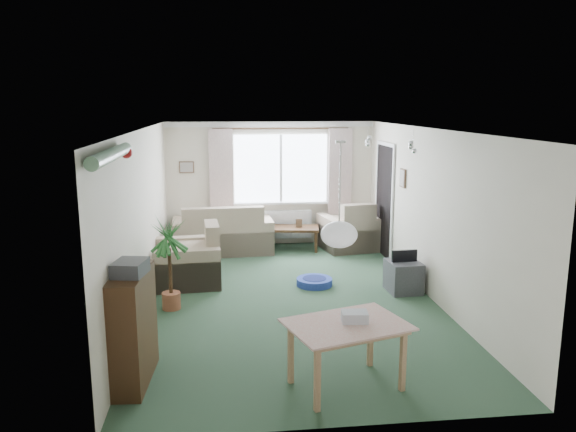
{
  "coord_description": "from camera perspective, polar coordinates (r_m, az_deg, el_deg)",
  "views": [
    {
      "loc": [
        -0.92,
        -7.55,
        2.74
      ],
      "look_at": [
        0.0,
        0.3,
        1.15
      ],
      "focal_mm": 35.0,
      "sensor_mm": 36.0,
      "label": 1
    }
  ],
  "objects": [
    {
      "name": "gift_box",
      "position": [
        5.57,
        6.78,
        -10.22
      ],
      "size": [
        0.27,
        0.2,
        0.12
      ],
      "primitive_type": "cube",
      "rotation": [
        0.0,
        0.0,
        -0.1
      ],
      "color": "silver",
      "rests_on": "dining_table"
    },
    {
      "name": "ground",
      "position": [
        8.08,
        0.25,
        -8.44
      ],
      "size": [
        6.5,
        6.5,
        0.0
      ],
      "primitive_type": "plane",
      "color": "#2A4630"
    },
    {
      "name": "curtain_right",
      "position": [
        11.01,
        5.29,
        3.66
      ],
      "size": [
        0.45,
        0.08,
        2.0
      ],
      "primitive_type": "cube",
      "color": "beige"
    },
    {
      "name": "tv_cube",
      "position": [
        8.5,
        11.65,
        -6.04
      ],
      "size": [
        0.49,
        0.53,
        0.46
      ],
      "primitive_type": "cube",
      "rotation": [
        0.0,
        0.0,
        0.06
      ],
      "color": "#3F3F44",
      "rests_on": "ground"
    },
    {
      "name": "bauble_cluster_b",
      "position": [
        7.69,
        12.56,
        7.23
      ],
      "size": [
        0.2,
        0.2,
        0.2
      ],
      "primitive_type": "sphere",
      "color": "silver"
    },
    {
      "name": "curtain_left",
      "position": [
        10.78,
        -6.79,
        3.46
      ],
      "size": [
        0.45,
        0.08,
        2.0
      ],
      "primitive_type": "cube",
      "color": "beige"
    },
    {
      "name": "sofa",
      "position": [
        10.55,
        -6.67,
        -1.2
      ],
      "size": [
        1.87,
        1.06,
        0.91
      ],
      "primitive_type": "cube",
      "rotation": [
        0.0,
        0.0,
        3.19
      ],
      "color": "#BAAF8C",
      "rests_on": "ground"
    },
    {
      "name": "coffee_table",
      "position": [
        10.68,
        0.5,
        -2.28
      ],
      "size": [
        1.04,
        0.68,
        0.44
      ],
      "primitive_type": "cube",
      "rotation": [
        0.0,
        0.0,
        -0.15
      ],
      "color": "black",
      "rests_on": "ground"
    },
    {
      "name": "dining_table",
      "position": [
        5.66,
        5.91,
        -13.98
      ],
      "size": [
        1.18,
        0.95,
        0.64
      ],
      "primitive_type": "cube",
      "rotation": [
        0.0,
        0.0,
        0.3
      ],
      "color": "tan",
      "rests_on": "ground"
    },
    {
      "name": "doorway",
      "position": [
        10.32,
        9.78,
        1.5
      ],
      "size": [
        0.03,
        0.95,
        2.0
      ],
      "primitive_type": "cube",
      "color": "black"
    },
    {
      "name": "photo_frame",
      "position": [
        10.6,
        1.13,
        -0.73
      ],
      "size": [
        0.12,
        0.04,
        0.16
      ],
      "primitive_type": "cube",
      "rotation": [
        0.0,
        0.0,
        -0.21
      ],
      "color": "brown",
      "rests_on": "coffee_table"
    },
    {
      "name": "pendant_lamp",
      "position": [
        5.51,
        5.21,
        -1.89
      ],
      "size": [
        0.36,
        0.36,
        0.36
      ],
      "primitive_type": "sphere",
      "color": "white"
    },
    {
      "name": "wall_picture_back",
      "position": [
        10.86,
        -10.26,
        4.91
      ],
      "size": [
        0.28,
        0.03,
        0.22
      ],
      "primitive_type": "cube",
      "color": "brown"
    },
    {
      "name": "armchair_left",
      "position": [
        8.8,
        -10.26,
        -3.79
      ],
      "size": [
        1.05,
        1.1,
        0.93
      ],
      "primitive_type": "cube",
      "rotation": [
        0.0,
        0.0,
        -1.5
      ],
      "color": "#BAAC8C",
      "rests_on": "ground"
    },
    {
      "name": "bauble_cluster_a",
      "position": [
        8.75,
        8.11,
        7.86
      ],
      "size": [
        0.2,
        0.2,
        0.2
      ],
      "primitive_type": "sphere",
      "color": "silver"
    },
    {
      "name": "bookshelf",
      "position": [
        5.85,
        -15.53,
        -10.85
      ],
      "size": [
        0.37,
        0.95,
        1.13
      ],
      "primitive_type": "cube",
      "rotation": [
        0.0,
        0.0,
        -0.07
      ],
      "color": "black",
      "rests_on": "ground"
    },
    {
      "name": "window",
      "position": [
        10.9,
        -0.74,
        4.85
      ],
      "size": [
        1.8,
        0.03,
        1.3
      ],
      "primitive_type": "cube",
      "color": "white"
    },
    {
      "name": "wall_picture_right",
      "position": [
        9.29,
        11.59,
        3.79
      ],
      "size": [
        0.03,
        0.24,
        0.3
      ],
      "primitive_type": "cube",
      "color": "brown"
    },
    {
      "name": "pet_bed",
      "position": [
        8.66,
        2.7,
        -6.7
      ],
      "size": [
        0.6,
        0.6,
        0.11
      ],
      "primitive_type": "cylinder",
      "rotation": [
        0.0,
        0.0,
        -0.11
      ],
      "color": "#212F9B",
      "rests_on": "ground"
    },
    {
      "name": "houseplant",
      "position": [
        7.69,
        -11.92,
        -4.88
      ],
      "size": [
        0.67,
        0.67,
        1.24
      ],
      "primitive_type": "cylinder",
      "rotation": [
        0.0,
        0.0,
        0.31
      ],
      "color": "#1E5A2E",
      "rests_on": "ground"
    },
    {
      "name": "curtain_rod",
      "position": [
        10.76,
        -0.71,
        8.88
      ],
      "size": [
        2.6,
        0.03,
        0.03
      ],
      "primitive_type": "cube",
      "color": "black"
    },
    {
      "name": "armchair_corner",
      "position": [
        10.79,
        6.3,
        -0.88
      ],
      "size": [
        1.19,
        1.15,
        0.93
      ],
      "primitive_type": "cube",
      "rotation": [
        0.0,
        0.0,
        3.32
      ],
      "color": "beige",
      "rests_on": "ground"
    },
    {
      "name": "hifi_box",
      "position": [
        5.56,
        -15.75,
        -5.1
      ],
      "size": [
        0.34,
        0.4,
        0.14
      ],
      "primitive_type": "cube",
      "rotation": [
        0.0,
        0.0,
        -0.2
      ],
      "color": "#3A3B3F",
      "rests_on": "bookshelf"
    },
    {
      "name": "tinsel_garland",
      "position": [
        5.36,
        -17.53,
        5.94
      ],
      "size": [
        1.6,
        1.6,
        0.12
      ],
      "primitive_type": "cylinder",
      "color": "#196626"
    },
    {
      "name": "radiator",
      "position": [
        11.04,
        -0.71,
        -0.85
      ],
      "size": [
        1.2,
        0.1,
        0.55
      ],
      "primitive_type": "cube",
      "color": "white"
    }
  ]
}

